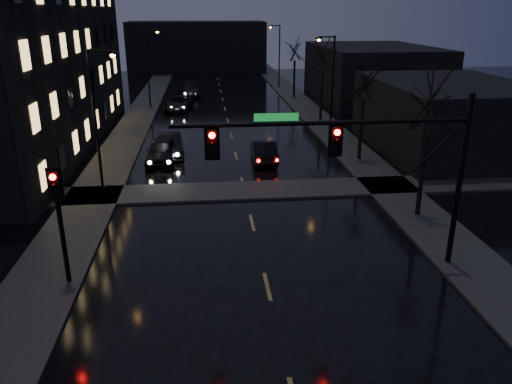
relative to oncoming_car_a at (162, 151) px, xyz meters
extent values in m
cube|color=#2D2D2B|center=(-3.37, 10.13, -0.76)|extent=(3.00, 140.00, 0.12)
cube|color=#2D2D2B|center=(13.63, 10.13, -0.76)|extent=(3.00, 140.00, 0.12)
cube|color=#2D2D2B|center=(5.13, -6.37, -0.76)|extent=(40.00, 3.00, 0.12)
cube|color=black|center=(-11.37, 5.13, 5.18)|extent=(12.00, 30.00, 12.00)
cube|color=black|center=(20.63, 1.13, 1.68)|extent=(10.00, 14.00, 5.00)
cube|color=black|center=(22.13, 23.13, 2.18)|extent=(12.00, 18.00, 6.00)
cube|color=black|center=(2.13, 53.13, 3.18)|extent=(22.00, 10.00, 8.00)
cylinder|color=black|center=(12.73, -15.87, 2.68)|extent=(0.22, 0.22, 7.00)
cylinder|color=black|center=(7.23, -15.87, 5.18)|extent=(11.00, 0.16, 0.16)
cylinder|color=black|center=(11.73, -15.87, 4.18)|extent=(2.05, 0.10, 2.05)
cube|color=#0C591E|center=(5.53, -15.87, 5.43)|extent=(1.60, 0.04, 0.28)
cube|color=black|center=(3.23, -15.87, 4.53)|extent=(0.35, 0.28, 1.05)
sphere|color=#FF0705|center=(3.23, -16.03, 4.86)|extent=(0.22, 0.22, 0.22)
cube|color=black|center=(7.73, -15.87, 4.53)|extent=(0.35, 0.28, 1.05)
sphere|color=#FF0705|center=(7.73, -16.03, 4.86)|extent=(0.22, 0.22, 0.22)
cylinder|color=black|center=(-2.37, -15.87, 1.38)|extent=(0.18, 0.18, 4.40)
cube|color=black|center=(-2.37, -15.87, 3.18)|extent=(0.35, 0.28, 1.05)
sphere|color=#FF0705|center=(-2.37, -16.03, 3.51)|extent=(0.22, 0.22, 0.22)
cylinder|color=black|center=(13.53, -10.87, 1.38)|extent=(0.24, 0.24, 4.40)
cylinder|color=black|center=(13.53, -0.87, 1.24)|extent=(0.24, 0.24, 4.12)
cylinder|color=black|center=(13.53, 11.13, 1.52)|extent=(0.24, 0.24, 4.68)
cylinder|color=black|center=(13.53, 25.13, 1.33)|extent=(0.24, 0.24, 4.29)
cylinder|color=black|center=(-2.67, -6.87, 3.18)|extent=(0.16, 0.16, 8.00)
cylinder|color=black|center=(-2.07, -6.87, 7.08)|extent=(1.20, 0.10, 0.10)
cube|color=black|center=(-1.47, -6.87, 6.98)|extent=(0.50, 0.25, 0.15)
sphere|color=orange|center=(-1.47, -6.87, 6.88)|extent=(0.28, 0.28, 0.28)
cylinder|color=black|center=(-2.67, 20.13, 3.18)|extent=(0.16, 0.16, 8.00)
cylinder|color=black|center=(-2.07, 20.13, 7.08)|extent=(1.20, 0.10, 0.10)
cube|color=black|center=(-1.47, 20.13, 6.98)|extent=(0.50, 0.25, 0.15)
sphere|color=orange|center=(-1.47, 20.13, 6.88)|extent=(0.28, 0.28, 0.28)
cylinder|color=black|center=(12.93, 5.13, 3.18)|extent=(0.16, 0.16, 8.00)
cylinder|color=black|center=(12.33, 5.13, 7.08)|extent=(1.20, 0.10, 0.10)
cube|color=black|center=(11.73, 5.13, 6.98)|extent=(0.50, 0.25, 0.15)
sphere|color=orange|center=(11.73, 5.13, 6.88)|extent=(0.28, 0.28, 0.28)
cylinder|color=black|center=(12.93, 33.13, 3.18)|extent=(0.16, 0.16, 8.00)
cylinder|color=black|center=(12.33, 33.13, 7.08)|extent=(1.20, 0.10, 0.10)
cube|color=black|center=(11.73, 33.13, 6.98)|extent=(0.50, 0.25, 0.15)
sphere|color=orange|center=(11.73, 33.13, 6.88)|extent=(0.28, 0.28, 0.28)
imported|color=black|center=(0.00, 0.00, 0.00)|extent=(2.10, 4.87, 1.64)
imported|color=black|center=(0.45, 1.72, -0.06)|extent=(2.19, 4.78, 1.52)
imported|color=black|center=(0.31, 18.91, -0.10)|extent=(3.07, 5.45, 1.44)
imported|color=black|center=(1.45, 27.80, -0.06)|extent=(2.56, 5.37, 1.51)
imported|color=black|center=(6.93, -0.49, -0.08)|extent=(1.68, 4.53, 1.48)
camera|label=1|loc=(3.01, -33.20, 9.03)|focal=35.00mm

